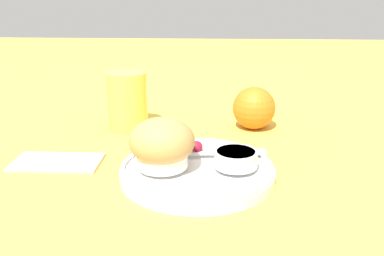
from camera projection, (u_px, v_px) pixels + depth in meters
ground_plane at (185, 173)px, 0.60m from camera, size 3.00×3.00×0.00m
plate at (197, 170)px, 0.58m from camera, size 0.21×0.21×0.02m
muffin at (162, 144)px, 0.56m from camera, size 0.09×0.09×0.07m
cream_ramekin at (236, 158)px, 0.57m from camera, size 0.06×0.06×0.02m
berry_pair at (191, 147)px, 0.62m from camera, size 0.03×0.02×0.02m
butter_knife at (206, 152)px, 0.62m from camera, size 0.17×0.03×0.00m
orange_fruit at (254, 108)px, 0.77m from camera, size 0.08×0.08×0.08m
juice_glass at (127, 101)px, 0.76m from camera, size 0.07×0.07×0.10m
folded_napkin at (57, 161)px, 0.63m from camera, size 0.13×0.07×0.01m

